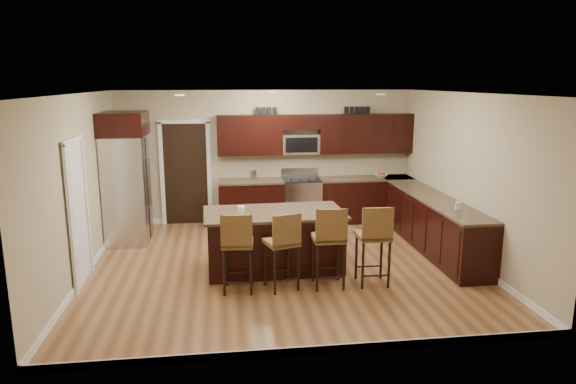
{
  "coord_description": "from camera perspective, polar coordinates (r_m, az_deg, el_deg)",
  "views": [
    {
      "loc": [
        -0.92,
        -7.68,
        2.88
      ],
      "look_at": [
        0.14,
        0.4,
        1.11
      ],
      "focal_mm": 32.0,
      "sensor_mm": 36.0,
      "label": 1
    }
  ],
  "objects": [
    {
      "name": "fruit_bowl",
      "position": [
        10.83,
        10.33,
        1.81
      ],
      "size": [
        0.36,
        0.36,
        0.07
      ],
      "primitive_type": "imported",
      "rotation": [
        0.0,
        0.0,
        -0.37
      ],
      "color": "silver",
      "rests_on": "base_cabinets"
    },
    {
      "name": "ceiling",
      "position": [
        7.74,
        -0.62,
        10.91
      ],
      "size": [
        6.0,
        6.0,
        0.0
      ],
      "primitive_type": "plane",
      "rotation": [
        3.14,
        0.0,
        0.0
      ],
      "color": "silver",
      "rests_on": "wall_back"
    },
    {
      "name": "base_cabinets",
      "position": [
        9.86,
        9.43,
        -2.12
      ],
      "size": [
        4.02,
        3.96,
        0.92
      ],
      "color": "black",
      "rests_on": "floor"
    },
    {
      "name": "island",
      "position": [
        8.0,
        -1.54,
        -5.6
      ],
      "size": [
        2.17,
        1.19,
        0.92
      ],
      "rotation": [
        0.0,
        0.0,
        0.03
      ],
      "color": "black",
      "rests_on": "floor"
    },
    {
      "name": "stool_left",
      "position": [
        7.07,
        -5.66,
        -5.69
      ],
      "size": [
        0.46,
        0.46,
        1.14
      ],
      "rotation": [
        0.0,
        0.0,
        -0.08
      ],
      "color": "brown",
      "rests_on": "floor"
    },
    {
      "name": "island_jar",
      "position": [
        7.81,
        -5.21,
        -1.95
      ],
      "size": [
        0.1,
        0.1,
        0.1
      ],
      "primitive_type": "cylinder",
      "color": "white",
      "rests_on": "island"
    },
    {
      "name": "letter_decor",
      "position": [
        10.44,
        2.63,
        9.03
      ],
      "size": [
        2.2,
        0.03,
        0.15
      ],
      "primitive_type": null,
      "color": "black",
      "rests_on": "upper_cabinets"
    },
    {
      "name": "canister_tall",
      "position": [
        10.32,
        -3.82,
        1.86
      ],
      "size": [
        0.12,
        0.12,
        0.21
      ],
      "primitive_type": "cylinder",
      "color": "silver",
      "rests_on": "base_cabinets"
    },
    {
      "name": "soap_bottle",
      "position": [
        8.37,
        18.43,
        -1.29
      ],
      "size": [
        0.1,
        0.11,
        0.19
      ],
      "primitive_type": "imported",
      "rotation": [
        0.0,
        0.0,
        -0.29
      ],
      "color": "#B2B2B2",
      "rests_on": "base_cabinets"
    },
    {
      "name": "wall_right",
      "position": [
        8.76,
        19.28,
        1.5
      ],
      "size": [
        0.0,
        5.5,
        5.5
      ],
      "primitive_type": "plane",
      "rotation": [
        1.57,
        0.0,
        -1.57
      ],
      "color": "tan",
      "rests_on": "floor"
    },
    {
      "name": "wall_left",
      "position": [
        8.1,
        -22.16,
        0.45
      ],
      "size": [
        0.0,
        5.5,
        5.5
      ],
      "primitive_type": "plane",
      "rotation": [
        1.57,
        0.0,
        1.57
      ],
      "color": "tan",
      "rests_on": "floor"
    },
    {
      "name": "upper_cabinets",
      "position": [
        10.51,
        3.38,
        6.56
      ],
      "size": [
        4.0,
        0.33,
        0.8
      ],
      "color": "black",
      "rests_on": "wall_back"
    },
    {
      "name": "floor",
      "position": [
        8.26,
        -0.58,
        -8.16
      ],
      "size": [
        6.0,
        6.0,
        0.0
      ],
      "primitive_type": "plane",
      "color": "brown",
      "rests_on": "ground"
    },
    {
      "name": "wall_back",
      "position": [
        10.59,
        -2.39,
        3.93
      ],
      "size": [
        6.0,
        0.0,
        6.0
      ],
      "primitive_type": "plane",
      "rotation": [
        1.57,
        0.0,
        0.0
      ],
      "color": "tan",
      "rests_on": "floor"
    },
    {
      "name": "stool_extra",
      "position": [
        7.37,
        9.6,
        -4.85
      ],
      "size": [
        0.45,
        0.45,
        1.18
      ],
      "rotation": [
        0.0,
        0.0,
        -0.01
      ],
      "color": "brown",
      "rests_on": "floor"
    },
    {
      "name": "stool_mid",
      "position": [
        7.12,
        -0.53,
        -5.59
      ],
      "size": [
        0.52,
        0.52,
        1.12
      ],
      "rotation": [
        0.0,
        0.0,
        0.31
      ],
      "color": "brown",
      "rests_on": "floor"
    },
    {
      "name": "range",
      "position": [
        10.54,
        1.48,
        -0.96
      ],
      "size": [
        0.76,
        0.64,
        1.11
      ],
      "color": "silver",
      "rests_on": "floor"
    },
    {
      "name": "doorway",
      "position": [
        10.61,
        -11.28,
        1.97
      ],
      "size": [
        0.85,
        0.03,
        2.06
      ],
      "primitive_type": "cube",
      "color": "black",
      "rests_on": "floor"
    },
    {
      "name": "refrigerator",
      "position": [
        9.63,
        -17.5,
        1.63
      ],
      "size": [
        0.79,
        1.03,
        2.35
      ],
      "color": "silver",
      "rests_on": "floor"
    },
    {
      "name": "canister_short",
      "position": [
        10.32,
        -4.01,
        1.79
      ],
      "size": [
        0.11,
        0.11,
        0.18
      ],
      "primitive_type": "cylinder",
      "color": "silver",
      "rests_on": "base_cabinets"
    },
    {
      "name": "floor_mat",
      "position": [
        10.17,
        5.12,
        -4.21
      ],
      "size": [
        1.09,
        0.94,
        0.01
      ],
      "primitive_type": "cube",
      "rotation": [
        0.0,
        0.0,
        0.43
      ],
      "color": "brown",
      "rests_on": "floor"
    },
    {
      "name": "pantry_door",
      "position": [
        7.89,
        -22.36,
        -2.34
      ],
      "size": [
        0.03,
        0.8,
        2.04
      ],
      "primitive_type": "cube",
      "color": "white",
      "rests_on": "floor"
    },
    {
      "name": "stool_right",
      "position": [
        7.21,
        4.64,
        -5.1
      ],
      "size": [
        0.45,
        0.45,
        1.18
      ],
      "rotation": [
        0.0,
        0.0,
        -0.01
      ],
      "color": "brown",
      "rests_on": "floor"
    },
    {
      "name": "microwave",
      "position": [
        10.49,
        1.39,
        5.35
      ],
      "size": [
        0.76,
        0.31,
        0.4
      ],
      "primitive_type": "cube",
      "color": "silver",
      "rests_on": "upper_cabinets"
    }
  ]
}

